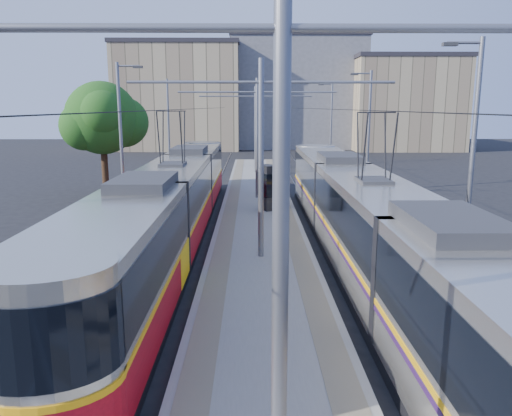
{
  "coord_description": "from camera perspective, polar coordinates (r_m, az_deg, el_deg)",
  "views": [
    {
      "loc": [
        -0.34,
        -9.6,
        5.68
      ],
      "look_at": [
        -0.16,
        10.41,
        1.6
      ],
      "focal_mm": 35.0,
      "sensor_mm": 36.0,
      "label": 1
    }
  ],
  "objects": [
    {
      "name": "tactile_strip_left",
      "position": [
        27.16,
        -2.85,
        0.09
      ],
      "size": [
        0.7,
        50.0,
        0.01
      ],
      "primitive_type": "cube",
      "color": "gray",
      "rests_on": "platform"
    },
    {
      "name": "shelter",
      "position": [
        26.34,
        1.35,
        2.48
      ],
      "size": [
        1.04,
        1.25,
        2.37
      ],
      "rotation": [
        0.0,
        0.0,
        0.42
      ],
      "color": "black",
      "rests_on": "platform"
    },
    {
      "name": "building_right",
      "position": [
        70.59,
        16.57,
        11.4
      ],
      "size": [
        14.28,
        10.2,
        12.19
      ],
      "color": "tan",
      "rests_on": "ground"
    },
    {
      "name": "street_lamps",
      "position": [
        30.63,
        0.12,
        8.72
      ],
      "size": [
        15.18,
        38.22,
        8.0
      ],
      "color": "slate",
      "rests_on": "ground"
    },
    {
      "name": "tram_left",
      "position": [
        21.23,
        -9.35,
        0.59
      ],
      "size": [
        2.43,
        28.5,
        5.5
      ],
      "color": "black",
      "rests_on": "ground"
    },
    {
      "name": "ground",
      "position": [
        11.16,
        1.36,
        -19.08
      ],
      "size": [
        160.0,
        160.0,
        0.0
      ],
      "primitive_type": "plane",
      "color": "black",
      "rests_on": "ground"
    },
    {
      "name": "catenary",
      "position": [
        23.78,
        0.3,
        8.74
      ],
      "size": [
        9.2,
        70.0,
        7.0
      ],
      "color": "slate",
      "rests_on": "platform"
    },
    {
      "name": "building_left",
      "position": [
        70.28,
        -8.62,
        12.44
      ],
      "size": [
        16.32,
        12.24,
        13.9
      ],
      "color": "tan",
      "rests_on": "ground"
    },
    {
      "name": "building_centre",
      "position": [
        73.89,
        4.52,
        12.99
      ],
      "size": [
        18.36,
        14.28,
        15.21
      ],
      "color": "gray",
      "rests_on": "ground"
    },
    {
      "name": "tram_right",
      "position": [
        16.79,
        13.06,
        -1.94
      ],
      "size": [
        2.43,
        31.67,
        5.5
      ],
      "color": "black",
      "rests_on": "ground"
    },
    {
      "name": "tree",
      "position": [
        33.05,
        -16.6,
        9.69
      ],
      "size": [
        4.98,
        4.61,
        7.24
      ],
      "color": "#382314",
      "rests_on": "ground"
    },
    {
      "name": "rails",
      "position": [
        27.2,
        0.21,
        -0.5
      ],
      "size": [
        8.71,
        70.0,
        0.03
      ],
      "color": "gray",
      "rests_on": "ground"
    },
    {
      "name": "platform",
      "position": [
        27.17,
        0.21,
        -0.22
      ],
      "size": [
        4.0,
        50.0,
        0.3
      ],
      "primitive_type": "cube",
      "color": "gray",
      "rests_on": "ground"
    },
    {
      "name": "tactile_strip_right",
      "position": [
        27.19,
        3.26,
        0.1
      ],
      "size": [
        0.7,
        50.0,
        0.01
      ],
      "primitive_type": "cube",
      "color": "gray",
      "rests_on": "platform"
    }
  ]
}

